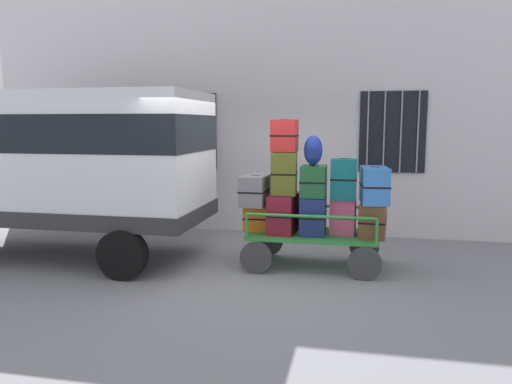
# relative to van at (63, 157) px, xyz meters

# --- Properties ---
(ground_plane) EXTENTS (40.00, 40.00, 0.00)m
(ground_plane) POSITION_rel_van_xyz_m (3.03, -0.01, -1.63)
(ground_plane) COLOR gray
(building_wall) EXTENTS (12.00, 0.38, 5.00)m
(building_wall) POSITION_rel_van_xyz_m (3.03, 2.63, 0.87)
(building_wall) COLOR silver
(building_wall) RESTS_ON ground
(van) EXTENTS (4.57, 2.00, 2.64)m
(van) POSITION_rel_van_xyz_m (0.00, 0.00, 0.00)
(van) COLOR silver
(van) RESTS_ON ground
(luggage_cart) EXTENTS (2.01, 1.11, 0.52)m
(luggage_cart) POSITION_rel_van_xyz_m (3.99, 0.23, -1.23)
(luggage_cart) COLOR #2D8438
(luggage_cart) RESTS_ON ground
(cart_railing) EXTENTS (1.88, 0.97, 0.36)m
(cart_railing) POSITION_rel_van_xyz_m (3.99, 0.23, -0.81)
(cart_railing) COLOR #2D8438
(cart_railing) RESTS_ON luggage_cart
(suitcase_left_bottom) EXTENTS (0.40, 0.34, 0.41)m
(suitcase_left_bottom) POSITION_rel_van_xyz_m (3.11, 0.23, -0.91)
(suitcase_left_bottom) COLOR orange
(suitcase_left_bottom) RESTS_ON luggage_cart
(suitcase_left_middle) EXTENTS (0.40, 0.68, 0.46)m
(suitcase_left_middle) POSITION_rel_van_xyz_m (3.11, 0.19, -0.48)
(suitcase_left_middle) COLOR slate
(suitcase_left_middle) RESTS_ON suitcase_left_bottom
(suitcase_midleft_bottom) EXTENTS (0.44, 0.79, 0.59)m
(suitcase_midleft_bottom) POSITION_rel_van_xyz_m (3.55, 0.24, -0.82)
(suitcase_midleft_bottom) COLOR maroon
(suitcase_midleft_bottom) RESTS_ON luggage_cart
(suitcase_midleft_middle) EXTENTS (0.41, 0.56, 0.64)m
(suitcase_midleft_middle) POSITION_rel_van_xyz_m (3.55, 0.20, -0.21)
(suitcase_midleft_middle) COLOR #4C5119
(suitcase_midleft_middle) RESTS_ON suitcase_midleft_bottom
(suitcase_midleft_top) EXTENTS (0.38, 0.42, 0.48)m
(suitcase_midleft_top) POSITION_rel_van_xyz_m (3.55, 0.20, 0.35)
(suitcase_midleft_top) COLOR #B21E1E
(suitcase_midleft_top) RESTS_ON suitcase_midleft_middle
(suitcase_center_bottom) EXTENTS (0.40, 0.75, 0.56)m
(suitcase_center_bottom) POSITION_rel_van_xyz_m (3.99, 0.27, -0.83)
(suitcase_center_bottom) COLOR navy
(suitcase_center_bottom) RESTS_ON luggage_cart
(suitcase_center_middle) EXTENTS (0.38, 0.53, 0.47)m
(suitcase_center_middle) POSITION_rel_van_xyz_m (3.99, 0.21, -0.32)
(suitcase_center_middle) COLOR #194C28
(suitcase_center_middle) RESTS_ON suitcase_center_bottom
(suitcase_midright_bottom) EXTENTS (0.40, 0.33, 0.53)m
(suitcase_midright_bottom) POSITION_rel_van_xyz_m (4.43, 0.25, -0.85)
(suitcase_midright_bottom) COLOR #CC4C72
(suitcase_midright_bottom) RESTS_ON luggage_cart
(suitcase_midright_middle) EXTENTS (0.38, 0.30, 0.60)m
(suitcase_midright_middle) POSITION_rel_van_xyz_m (4.43, 0.20, -0.28)
(suitcase_midright_middle) COLOR #0F5960
(suitcase_midright_middle) RESTS_ON suitcase_midright_bottom
(suitcase_right_bottom) EXTENTS (0.44, 0.81, 0.50)m
(suitcase_right_bottom) POSITION_rel_van_xyz_m (4.86, 0.26, -0.86)
(suitcase_right_bottom) COLOR brown
(suitcase_right_bottom) RESTS_ON luggage_cart
(suitcase_right_middle) EXTENTS (0.44, 0.73, 0.53)m
(suitcase_right_middle) POSITION_rel_van_xyz_m (4.86, 0.19, -0.35)
(suitcase_right_middle) COLOR #3372C6
(suitcase_right_middle) RESTS_ON suitcase_right_bottom
(backpack) EXTENTS (0.27, 0.22, 0.44)m
(backpack) POSITION_rel_van_xyz_m (3.98, 0.18, 0.14)
(backpack) COLOR navy
(backpack) RESTS_ON suitcase_center_middle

